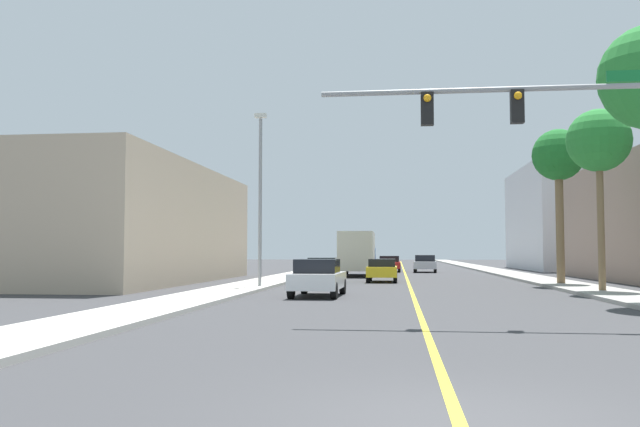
{
  "coord_description": "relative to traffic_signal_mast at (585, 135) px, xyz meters",
  "views": [
    {
      "loc": [
        -0.63,
        -7.0,
        1.77
      ],
      "look_at": [
        -3.91,
        20.81,
        3.4
      ],
      "focal_mm": 36.67,
      "sensor_mm": 36.0,
      "label": 1
    }
  ],
  "objects": [
    {
      "name": "car_white",
      "position": [
        -7.74,
        9.05,
        -3.89
      ],
      "size": [
        1.93,
        4.13,
        1.47
      ],
      "rotation": [
        0.0,
        0.0,
        -0.03
      ],
      "color": "white",
      "rests_on": "ground"
    },
    {
      "name": "street_lamp",
      "position": [
        -11.1,
        13.85,
        0.06
      ],
      "size": [
        0.56,
        0.28,
        8.24
      ],
      "color": "gray",
      "rests_on": "sidewalk_left"
    },
    {
      "name": "sidewalk_right",
      "position": [
        3.88,
        32.4,
        -4.56
      ],
      "size": [
        2.59,
        168.0,
        0.15
      ],
      "primitive_type": "cube",
      "color": "#9E9B93",
      "rests_on": "ground"
    },
    {
      "name": "building_right_far",
      "position": [
        16.41,
        50.16,
        0.41
      ],
      "size": [
        17.49,
        19.16,
        10.08
      ],
      "primitive_type": "cube",
      "color": "silver",
      "rests_on": "ground"
    },
    {
      "name": "car_red",
      "position": [
        -5.3,
        40.83,
        -3.9
      ],
      "size": [
        1.94,
        4.34,
        1.39
      ],
      "rotation": [
        0.0,
        0.0,
        -0.01
      ],
      "color": "red",
      "rests_on": "ground"
    },
    {
      "name": "car_green",
      "position": [
        -8.91,
        20.72,
        -3.9
      ],
      "size": [
        1.87,
        3.94,
        1.42
      ],
      "rotation": [
        0.0,
        0.0,
        3.17
      ],
      "color": "#196638",
      "rests_on": "ground"
    },
    {
      "name": "palm_far",
      "position": [
        3.75,
        18.38,
        1.99
      ],
      "size": [
        2.68,
        2.68,
        8.0
      ],
      "color": "brown",
      "rests_on": "sidewalk_right"
    },
    {
      "name": "lane_marking_center",
      "position": [
        -4.01,
        32.4,
        -4.63
      ],
      "size": [
        0.16,
        144.0,
        0.01
      ],
      "primitive_type": "cube",
      "color": "yellow",
      "rests_on": "ground"
    },
    {
      "name": "ground",
      "position": [
        -4.01,
        32.4,
        -4.63
      ],
      "size": [
        192.0,
        192.0,
        0.0
      ],
      "primitive_type": "plane",
      "color": "#38383A"
    },
    {
      "name": "delivery_truck",
      "position": [
        -7.48,
        30.79,
        -2.96
      ],
      "size": [
        2.48,
        8.3,
        3.15
      ],
      "rotation": [
        0.0,
        0.0,
        0.01
      ],
      "color": "#194799",
      "rests_on": "ground"
    },
    {
      "name": "car_silver",
      "position": [
        -2.25,
        40.1,
        -3.89
      ],
      "size": [
        2.08,
        4.39,
        1.47
      ],
      "rotation": [
        0.0,
        0.0,
        -0.05
      ],
      "color": "#BCBCC1",
      "rests_on": "ground"
    },
    {
      "name": "sidewalk_left",
      "position": [
        -11.89,
        32.4,
        -4.56
      ],
      "size": [
        2.59,
        168.0,
        0.15
      ],
      "primitive_type": "cube",
      "color": "beige",
      "rests_on": "ground"
    },
    {
      "name": "building_left_near",
      "position": [
        -22.65,
        19.87,
        -1.3
      ],
      "size": [
        13.95,
        22.01,
        6.68
      ],
      "primitive_type": "cube",
      "color": "tan",
      "rests_on": "ground"
    },
    {
      "name": "palm_mid",
      "position": [
        3.92,
        12.12,
        1.77
      ],
      "size": [
        2.67,
        2.67,
        7.68
      ],
      "color": "brown",
      "rests_on": "sidewalk_right"
    },
    {
      "name": "traffic_signal_mast",
      "position": [
        0.0,
        0.0,
        0.0
      ],
      "size": [
        9.63,
        0.36,
        6.08
      ],
      "color": "gray",
      "rests_on": "sidewalk_right"
    },
    {
      "name": "car_yellow",
      "position": [
        -5.51,
        21.75,
        -3.92
      ],
      "size": [
        1.74,
        3.91,
        1.34
      ],
      "rotation": [
        0.0,
        0.0,
        -0.0
      ],
      "color": "gold",
      "rests_on": "ground"
    }
  ]
}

